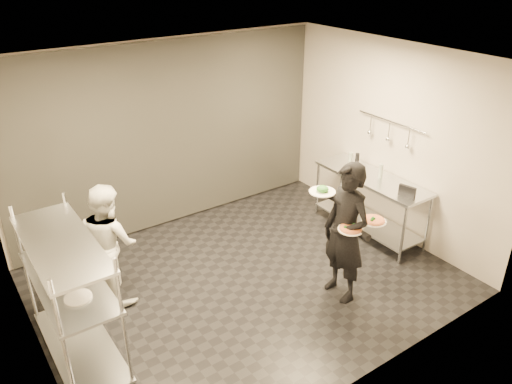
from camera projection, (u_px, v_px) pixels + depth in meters
room_shell at (198, 153)px, 6.72m from camera, size 5.00×4.00×2.80m
pass_rack at (70, 292)px, 5.04m from camera, size 0.60×1.60×1.50m
prep_counter at (370, 195)px, 7.31m from camera, size 0.60×1.80×0.92m
utensil_rail at (389, 132)px, 7.03m from camera, size 0.07×1.20×0.31m
waiter at (346, 233)px, 5.85m from camera, size 0.43×0.65×1.76m
chef at (109, 243)px, 5.90m from camera, size 0.73×0.85×1.51m
pizza_plate_near at (351, 229)px, 5.63m from camera, size 0.29×0.29×0.05m
pizza_plate_far at (374, 220)px, 5.71m from camera, size 0.29×0.29×0.05m
salad_plate at (322, 190)px, 5.81m from camera, size 0.31×0.31×0.07m
pos_monitor at (407, 192)px, 6.55m from camera, size 0.10×0.23×0.16m
bottle_green at (350, 159)px, 7.46m from camera, size 0.06×0.06×0.22m
bottle_clear at (381, 171)px, 7.10m from camera, size 0.06×0.06×0.21m
bottle_dark at (357, 160)px, 7.47m from camera, size 0.06×0.06×0.20m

